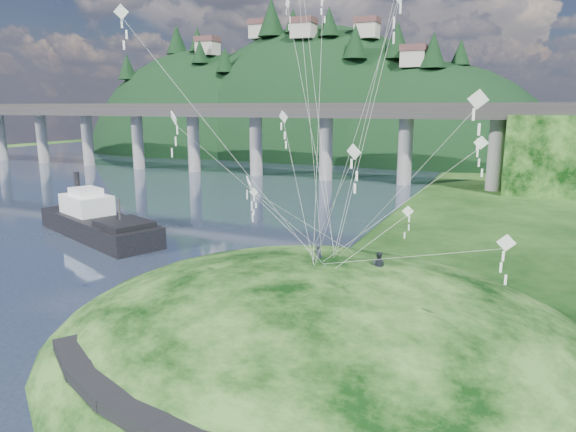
% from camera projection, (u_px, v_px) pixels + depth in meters
% --- Properties ---
extents(ground, '(320.00, 320.00, 0.00)m').
position_uv_depth(ground, '(193.00, 335.00, 32.89)').
color(ground, black).
rests_on(ground, ground).
extents(grass_hill, '(36.00, 32.00, 13.00)m').
position_uv_depth(grass_hill, '(320.00, 368.00, 31.79)').
color(grass_hill, black).
rests_on(grass_hill, ground).
extents(footpath, '(22.29, 5.84, 0.83)m').
position_uv_depth(footpath, '(207.00, 416.00, 20.78)').
color(footpath, black).
rests_on(footpath, ground).
extents(bridge, '(160.00, 11.00, 15.00)m').
position_uv_depth(bridge, '(280.00, 130.00, 103.95)').
color(bridge, '#2D2B2B').
rests_on(bridge, ground).
extents(far_ridge, '(153.00, 70.00, 94.50)m').
position_uv_depth(far_ridge, '(301.00, 177.00, 160.89)').
color(far_ridge, black).
rests_on(far_ridge, ground).
extents(work_barge, '(20.26, 12.22, 6.88)m').
position_uv_depth(work_barge, '(97.00, 222.00, 57.41)').
color(work_barge, black).
rests_on(work_barge, ground).
extents(wooden_dock, '(13.19, 5.45, 0.94)m').
position_uv_depth(wooden_dock, '(204.00, 293.00, 39.17)').
color(wooden_dock, '#3A2C17').
rests_on(wooden_dock, ground).
extents(kite_flyers, '(4.73, 0.88, 1.94)m').
position_uv_depth(kite_flyers, '(357.00, 249.00, 31.55)').
color(kite_flyers, '#272B34').
rests_on(kite_flyers, ground).
extents(kite_swarm, '(19.36, 17.09, 19.73)m').
position_uv_depth(kite_swarm, '(328.00, 71.00, 27.80)').
color(kite_swarm, white).
rests_on(kite_swarm, ground).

